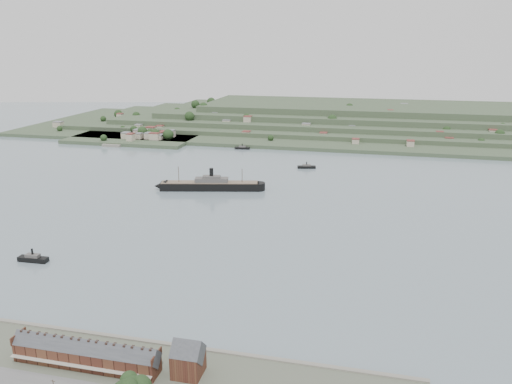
% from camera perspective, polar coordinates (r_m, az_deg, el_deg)
% --- Properties ---
extents(ground, '(1400.00, 1400.00, 0.00)m').
position_cam_1_polar(ground, '(336.17, -2.18, -3.16)').
color(ground, slate).
rests_on(ground, ground).
extents(terrace_row, '(55.60, 9.80, 11.07)m').
position_cam_1_polar(terrace_row, '(197.96, -18.86, -17.11)').
color(terrace_row, '#431F17').
rests_on(terrace_row, ground).
extents(gabled_building, '(10.40, 10.18, 14.09)m').
position_cam_1_polar(gabled_building, '(185.16, -7.77, -18.36)').
color(gabled_building, '#431F17').
rests_on(gabled_building, ground).
extents(far_peninsula, '(760.00, 309.00, 30.00)m').
position_cam_1_polar(far_peninsula, '(707.41, 8.62, 8.19)').
color(far_peninsula, '#35462F').
rests_on(far_peninsula, ground).
extents(steamship, '(88.86, 28.92, 21.56)m').
position_cam_1_polar(steamship, '(403.88, -5.63, 0.79)').
color(steamship, black).
rests_on(steamship, ground).
extents(tugboat, '(16.75, 4.98, 7.48)m').
position_cam_1_polar(tugboat, '(298.53, -24.12, -6.94)').
color(tugboat, black).
rests_on(tugboat, ground).
extents(ferry_west, '(16.97, 6.03, 6.24)m').
position_cam_1_polar(ferry_west, '(559.46, -1.58, 5.07)').
color(ferry_west, black).
rests_on(ferry_west, ground).
extents(ferry_east, '(17.66, 8.69, 6.38)m').
position_cam_1_polar(ferry_east, '(475.08, 5.80, 2.90)').
color(ferry_east, black).
rests_on(ferry_east, ground).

